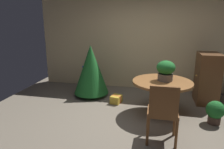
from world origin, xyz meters
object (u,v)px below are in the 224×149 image
at_px(holiday_tree, 91,69).
at_px(potted_plant, 215,111).
at_px(wooden_cabinet, 207,78).
at_px(round_dining_table, 162,90).
at_px(flower_vase, 166,70).
at_px(wooden_chair_near, 163,110).
at_px(gift_box_gold, 116,99).

distance_m(holiday_tree, potted_plant, 2.90).
bearing_deg(wooden_cabinet, round_dining_table, -139.35).
relative_size(flower_vase, wooden_cabinet, 0.35).
relative_size(round_dining_table, wooden_chair_near, 1.21).
bearing_deg(flower_vase, holiday_tree, 159.03).
height_order(holiday_tree, gift_box_gold, holiday_tree).
height_order(flower_vase, wooden_cabinet, wooden_cabinet).
bearing_deg(round_dining_table, wooden_chair_near, -90.00).
relative_size(round_dining_table, holiday_tree, 0.91).
bearing_deg(round_dining_table, holiday_tree, 157.07).
distance_m(round_dining_table, wooden_cabinet, 1.36).
bearing_deg(flower_vase, round_dining_table, -136.76).
bearing_deg(round_dining_table, wooden_cabinet, 40.65).
bearing_deg(wooden_chair_near, potted_plant, 41.33).
bearing_deg(wooden_chair_near, flower_vase, 87.34).
bearing_deg(wooden_cabinet, flower_vase, -139.50).
height_order(wooden_chair_near, wooden_cabinet, wooden_cabinet).
height_order(wooden_chair_near, potted_plant, wooden_chair_near).
bearing_deg(wooden_cabinet, holiday_tree, -176.81).
height_order(flower_vase, holiday_tree, holiday_tree).
relative_size(wooden_chair_near, holiday_tree, 0.75).
relative_size(wooden_chair_near, gift_box_gold, 3.09).
relative_size(round_dining_table, potted_plant, 2.67).
bearing_deg(wooden_chair_near, holiday_tree, 133.81).
distance_m(flower_vase, gift_box_gold, 1.40).
bearing_deg(wooden_cabinet, wooden_chair_near, -117.80).
relative_size(holiday_tree, gift_box_gold, 4.10).
xyz_separation_m(wooden_chair_near, potted_plant, (0.98, 0.86, -0.32)).
distance_m(wooden_chair_near, wooden_cabinet, 2.21).
height_order(round_dining_table, wooden_cabinet, wooden_cabinet).
height_order(round_dining_table, holiday_tree, holiday_tree).
height_order(holiday_tree, potted_plant, holiday_tree).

